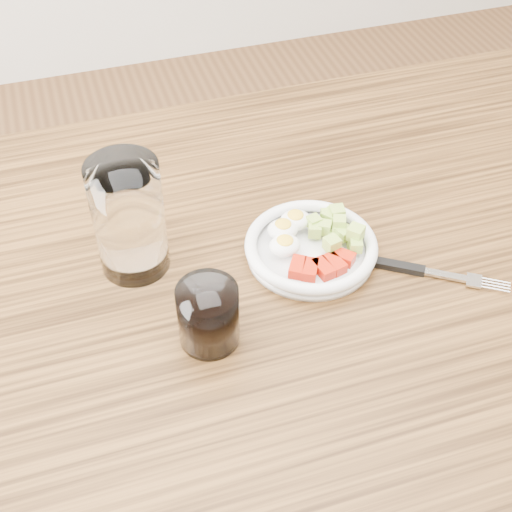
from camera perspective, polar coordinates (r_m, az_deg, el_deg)
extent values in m
cube|color=brown|center=(1.72, 17.79, 1.91)|extent=(0.07, 0.07, 0.73)
cube|color=brown|center=(0.99, 0.73, -2.33)|extent=(1.50, 0.90, 0.04)
cylinder|color=white|center=(1.00, 4.39, 0.30)|extent=(0.18, 0.18, 0.01)
torus|color=white|center=(0.99, 4.43, 0.87)|extent=(0.19, 0.19, 0.02)
cube|color=#B81E0B|center=(0.96, 3.33, -0.89)|extent=(0.03, 0.04, 0.02)
cube|color=#B81E0B|center=(0.96, 4.37, -1.09)|extent=(0.03, 0.04, 0.02)
cube|color=#B81E0B|center=(0.96, 5.42, -1.00)|extent=(0.02, 0.04, 0.02)
cube|color=#B81E0B|center=(0.97, 6.31, -0.64)|extent=(0.03, 0.04, 0.02)
cube|color=#B81E0B|center=(0.98, 6.90, -0.07)|extent=(0.04, 0.04, 0.02)
ellipsoid|color=white|center=(1.00, 2.17, 2.16)|extent=(0.04, 0.04, 0.02)
ellipsoid|color=yellow|center=(1.00, 2.18, 2.57)|extent=(0.02, 0.02, 0.01)
ellipsoid|color=white|center=(1.02, 3.16, 2.89)|extent=(0.04, 0.04, 0.02)
ellipsoid|color=yellow|center=(1.01, 3.18, 3.30)|extent=(0.02, 0.02, 0.01)
ellipsoid|color=white|center=(0.98, 2.32, 0.84)|extent=(0.04, 0.04, 0.02)
ellipsoid|color=yellow|center=(0.97, 2.34, 1.25)|extent=(0.02, 0.02, 0.01)
cube|color=#A3BC48|center=(0.98, 6.10, 0.97)|extent=(0.02, 0.02, 0.02)
cube|color=#A3BC48|center=(0.99, 7.98, 1.85)|extent=(0.03, 0.03, 0.02)
cube|color=#A3BC48|center=(1.01, 4.73, 2.08)|extent=(0.02, 0.02, 0.02)
cube|color=#A3BC48|center=(1.01, 6.76, 2.00)|extent=(0.03, 0.03, 0.02)
cube|color=#A3BC48|center=(1.03, 5.94, 3.09)|extent=(0.03, 0.03, 0.02)
cube|color=#A3BC48|center=(0.99, 8.02, 0.81)|extent=(0.02, 0.02, 0.02)
cube|color=#A3BC48|center=(1.02, 6.49, 3.42)|extent=(0.02, 0.02, 0.02)
cube|color=#A3BC48|center=(1.01, 6.39, 1.56)|extent=(0.02, 0.02, 0.02)
cube|color=#A3BC48|center=(1.00, 7.02, 1.72)|extent=(0.02, 0.02, 0.02)
cube|color=#A3BC48|center=(1.01, 4.66, 2.72)|extent=(0.02, 0.02, 0.02)
cube|color=#A3BC48|center=(1.00, 7.78, 1.17)|extent=(0.02, 0.02, 0.02)
cube|color=#A3BC48|center=(1.03, 5.70, 3.23)|extent=(0.02, 0.02, 0.02)
cube|color=#A3BC48|center=(1.01, 5.53, 2.29)|extent=(0.02, 0.02, 0.02)
cube|color=#A3BC48|center=(1.00, 6.68, 2.66)|extent=(0.02, 0.02, 0.02)
cube|color=black|center=(1.00, 10.40, -0.65)|extent=(0.10, 0.07, 0.01)
cube|color=silver|center=(1.00, 15.06, -1.53)|extent=(0.06, 0.04, 0.00)
cube|color=silver|center=(1.01, 17.04, -1.90)|extent=(0.03, 0.03, 0.00)
cylinder|color=silver|center=(1.00, 18.62, -2.54)|extent=(0.03, 0.02, 0.00)
cylinder|color=silver|center=(1.01, 18.63, -2.32)|extent=(0.03, 0.02, 0.00)
cylinder|color=silver|center=(1.01, 18.64, -2.10)|extent=(0.03, 0.02, 0.00)
cylinder|color=silver|center=(1.01, 18.65, -1.88)|extent=(0.03, 0.02, 0.00)
cylinder|color=white|center=(0.95, -10.14, 3.03)|extent=(0.09, 0.09, 0.17)
cylinder|color=white|center=(0.87, -3.83, -4.74)|extent=(0.08, 0.08, 0.09)
cylinder|color=black|center=(0.87, -3.83, -4.83)|extent=(0.07, 0.07, 0.07)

